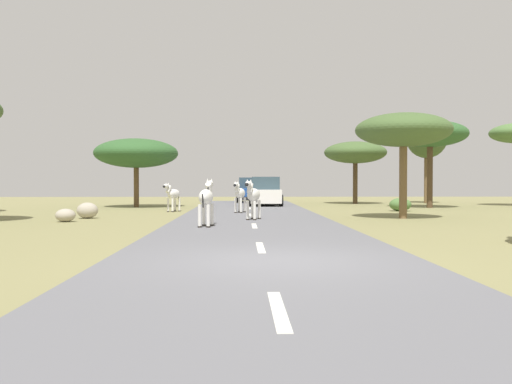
{
  "coord_description": "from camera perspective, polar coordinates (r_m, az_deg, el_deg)",
  "views": [
    {
      "loc": [
        -0.63,
        -10.29,
        1.51
      ],
      "look_at": [
        -0.01,
        13.65,
        1.06
      ],
      "focal_mm": 39.25,
      "sensor_mm": 36.0,
      "label": 1
    }
  ],
  "objects": [
    {
      "name": "rock_2",
      "position": [
        22.05,
        -18.85,
        -2.26
      ],
      "size": [
        0.74,
        0.63,
        0.49
      ],
      "primitive_type": "ellipsoid",
      "color": "#A89E8C",
      "rests_on": "ground_plane"
    },
    {
      "name": "zebra_3",
      "position": [
        26.12,
        -1.68,
        -0.18
      ],
      "size": [
        0.67,
        1.55,
        1.49
      ],
      "rotation": [
        0.0,
        0.0,
        2.88
      ],
      "color": "silver",
      "rests_on": "road"
    },
    {
      "name": "zebra_1",
      "position": [
        28.13,
        -8.47,
        -0.24
      ],
      "size": [
        0.86,
        1.46,
        1.46
      ],
      "rotation": [
        0.0,
        0.0,
        2.72
      ],
      "color": "silver",
      "rests_on": "ground_plane"
    },
    {
      "name": "car_1",
      "position": [
        34.13,
        0.94,
        -0.03
      ],
      "size": [
        2.05,
        4.36,
        1.74
      ],
      "rotation": [
        0.0,
        0.0,
        -0.01
      ],
      "color": "white",
      "rests_on": "road"
    },
    {
      "name": "car_0",
      "position": [
        39.9,
        -0.57,
        0.13
      ],
      "size": [
        2.08,
        4.37,
        1.74
      ],
      "rotation": [
        0.0,
        0.0,
        3.16
      ],
      "color": "#1E479E",
      "rests_on": "road"
    },
    {
      "name": "rock_0",
      "position": [
        23.84,
        -16.81,
        -1.81
      ],
      "size": [
        0.86,
        0.7,
        0.65
      ],
      "primitive_type": "ellipsoid",
      "color": "#A89E8C",
      "rests_on": "ground_plane"
    },
    {
      "name": "zebra_2",
      "position": [
        18.16,
        -5.07,
        -0.59
      ],
      "size": [
        0.56,
        1.66,
        1.56
      ],
      "rotation": [
        0.0,
        0.0,
        6.16
      ],
      "color": "silver",
      "rests_on": "road"
    },
    {
      "name": "bush_2",
      "position": [
        29.4,
        14.5,
        -1.25
      ],
      "size": [
        1.12,
        1.0,
        0.67
      ],
      "primitive_type": "ellipsoid",
      "color": "#4C7038",
      "rests_on": "ground_plane"
    },
    {
      "name": "tree_2",
      "position": [
        33.67,
        17.31,
        5.62
      ],
      "size": [
        4.26,
        4.26,
        4.98
      ],
      "color": "#4C3823",
      "rests_on": "ground_plane"
    },
    {
      "name": "road",
      "position": [
        10.41,
        0.84,
        -7.11
      ],
      "size": [
        6.0,
        64.0,
        0.05
      ],
      "primitive_type": "cube",
      "color": "slate",
      "rests_on": "ground_plane"
    },
    {
      "name": "lane_markings",
      "position": [
        9.42,
        1.09,
        -7.8
      ],
      "size": [
        0.16,
        56.0,
        0.01
      ],
      "color": "silver",
      "rests_on": "road"
    },
    {
      "name": "ground_plane",
      "position": [
        10.42,
        2.0,
        -7.24
      ],
      "size": [
        90.0,
        90.0,
        0.0
      ],
      "primitive_type": "plane",
      "color": "olive"
    },
    {
      "name": "tree_4",
      "position": [
        40.83,
        17.01,
        5.22
      ],
      "size": [
        2.8,
        2.8,
        5.94
      ],
      "color": "brown",
      "rests_on": "ground_plane"
    },
    {
      "name": "zebra_0",
      "position": [
        21.32,
        -0.31,
        -0.36
      ],
      "size": [
        0.73,
        1.6,
        1.55
      ],
      "rotation": [
        0.0,
        0.0,
        2.85
      ],
      "color": "silver",
      "rests_on": "road"
    },
    {
      "name": "tree_7",
      "position": [
        33.69,
        -12.11,
        3.87
      ],
      "size": [
        4.9,
        4.9,
        4.03
      ],
      "color": "brown",
      "rests_on": "ground_plane"
    },
    {
      "name": "tree_1",
      "position": [
        38.39,
        10.09,
        3.95
      ],
      "size": [
        4.2,
        4.2,
        4.2
      ],
      "color": "#4C3823",
      "rests_on": "ground_plane"
    },
    {
      "name": "tree_5",
      "position": [
        23.62,
        14.79,
        6.06
      ],
      "size": [
        3.89,
        3.89,
        4.29
      ],
      "color": "brown",
      "rests_on": "ground_plane"
    }
  ]
}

